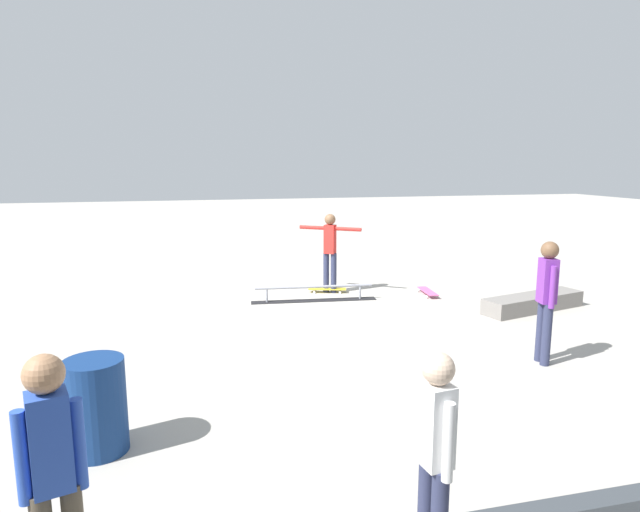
# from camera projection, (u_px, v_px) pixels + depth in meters

# --- Properties ---
(ground_plane) EXTENTS (60.00, 60.00, 0.00)m
(ground_plane) POSITION_uv_depth(u_px,v_px,m) (308.00, 312.00, 10.03)
(ground_plane) COLOR #ADA89E
(grind_rail) EXTENTS (2.52, 0.48, 0.31)m
(grind_rail) POSITION_uv_depth(u_px,v_px,m) (314.00, 294.00, 10.79)
(grind_rail) COLOR black
(grind_rail) RESTS_ON ground_plane
(skate_ledge) EXTENTS (2.23, 1.02, 0.30)m
(skate_ledge) POSITION_uv_depth(u_px,v_px,m) (533.00, 303.00, 10.11)
(skate_ledge) COLOR gray
(skate_ledge) RESTS_ON ground_plane
(skater_main) EXTENTS (1.16, 0.82, 1.68)m
(skater_main) POSITION_uv_depth(u_px,v_px,m) (330.00, 247.00, 11.34)
(skater_main) COLOR #2D3351
(skater_main) RESTS_ON ground_plane
(skateboard_main) EXTENTS (0.82, 0.42, 0.09)m
(skateboard_main) POSITION_uv_depth(u_px,v_px,m) (327.00, 289.00, 11.49)
(skateboard_main) COLOR yellow
(skateboard_main) RESTS_ON ground_plane
(bystander_white_shirt) EXTENTS (0.21, 0.36, 1.57)m
(bystander_white_shirt) POSITION_uv_depth(u_px,v_px,m) (435.00, 452.00, 3.54)
(bystander_white_shirt) COLOR #2D3351
(bystander_white_shirt) RESTS_ON ground_plane
(bystander_blue_shirt) EXTENTS (0.39, 0.25, 1.69)m
(bystander_blue_shirt) POSITION_uv_depth(u_px,v_px,m) (53.00, 474.00, 3.17)
(bystander_blue_shirt) COLOR brown
(bystander_blue_shirt) RESTS_ON ground_plane
(bystander_purple_shirt) EXTENTS (0.24, 0.39, 1.71)m
(bystander_purple_shirt) POSITION_uv_depth(u_px,v_px,m) (546.00, 295.00, 7.33)
(bystander_purple_shirt) COLOR #2D3351
(bystander_purple_shirt) RESTS_ON ground_plane
(loose_skateboard_pink) EXTENTS (0.31, 0.82, 0.09)m
(loose_skateboard_pink) POSITION_uv_depth(u_px,v_px,m) (428.00, 291.00, 11.28)
(loose_skateboard_pink) COLOR #E05993
(loose_skateboard_pink) RESTS_ON ground_plane
(trash_bin) EXTENTS (0.56, 0.56, 0.92)m
(trash_bin) POSITION_uv_depth(u_px,v_px,m) (96.00, 406.00, 5.14)
(trash_bin) COLOR navy
(trash_bin) RESTS_ON ground_plane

